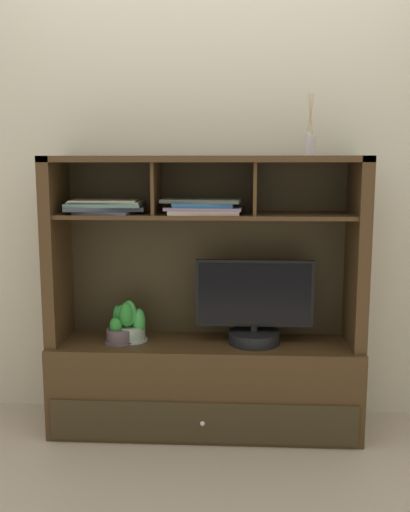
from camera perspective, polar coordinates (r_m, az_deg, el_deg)
The scene contains 9 objects.
floor_plane at distance 3.12m, azimuth 0.00°, elevation -16.75°, with size 6.00×6.00×0.02m, color #AD9B8B.
back_wall at distance 3.05m, azimuth 0.24°, elevation 10.03°, with size 6.00×0.02×2.80m, color beige.
media_console at distance 2.97m, azimuth 0.01°, elevation -9.17°, with size 1.55×0.44×1.39m.
tv_monitor at distance 2.88m, azimuth 4.93°, elevation -5.40°, with size 0.58×0.26×0.43m.
potted_orchid at distance 2.96m, azimuth -7.34°, elevation -6.86°, with size 0.17×0.17×0.22m.
potted_fern at distance 2.94m, azimuth -8.37°, elevation -7.14°, with size 0.16×0.16×0.21m.
magazine_stack_left at distance 2.86m, azimuth -9.86°, elevation 4.87°, with size 0.40×0.28×0.07m.
magazine_stack_centre at distance 2.77m, azimuth -0.09°, elevation 4.94°, with size 0.40×0.26×0.07m.
diffuser_bottle at distance 2.85m, azimuth 10.39°, elevation 10.84°, with size 0.05×0.05×0.30m.
Camera 1 is at (0.15, -2.80, 1.35)m, focal length 40.15 mm.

